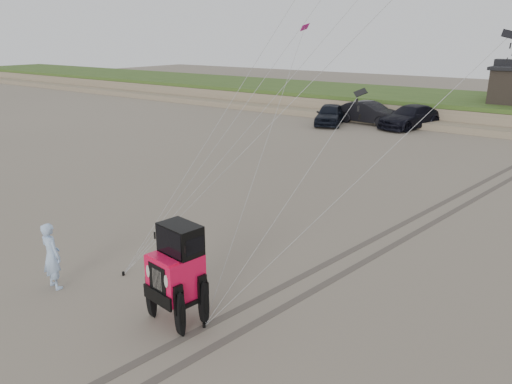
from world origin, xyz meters
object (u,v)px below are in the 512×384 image
jeep (176,284)px  truck_c (410,117)px  truck_a (330,114)px  truck_b (369,113)px  man (52,256)px

jeep → truck_c: bearing=107.5°
truck_c → jeep: bearing=-65.3°
truck_c → jeep: 30.80m
truck_a → truck_c: truck_c is taller
truck_a → jeep: size_ratio=0.88×
truck_c → truck_a: bearing=-142.0°
truck_b → jeep: (8.38, -30.22, 0.14)m
jeep → truck_a: bearing=119.2°
truck_b → jeep: bearing=-157.2°
truck_b → man: man is taller
jeep → man: jeep is taller
truck_b → man: bearing=-164.9°
truck_a → truck_c: size_ratio=0.82×
truck_b → truck_c: truck_b is taller
truck_a → truck_b: (2.40, 2.24, 0.06)m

